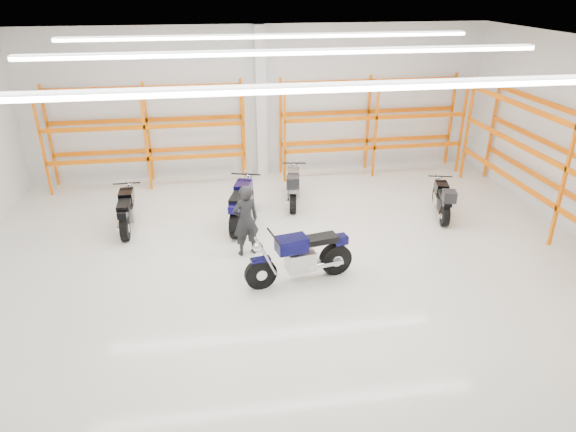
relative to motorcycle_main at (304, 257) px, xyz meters
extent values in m
plane|color=beige|center=(-0.12, 0.59, -0.53)|extent=(14.00, 14.00, 0.00)
cube|color=silver|center=(-0.12, 6.59, 1.72)|extent=(14.00, 0.02, 4.50)
cube|color=silver|center=(-0.12, -5.41, 1.72)|extent=(14.00, 0.02, 4.50)
cube|color=white|center=(-0.12, 0.59, 3.97)|extent=(14.00, 12.00, 0.02)
cube|color=white|center=(-0.12, -2.41, 3.87)|extent=(10.00, 0.22, 0.10)
cube|color=white|center=(-0.12, 1.09, 3.87)|extent=(10.00, 0.22, 0.10)
cube|color=white|center=(-0.12, 4.09, 3.87)|extent=(10.00, 0.22, 0.10)
cylinder|color=black|center=(-0.91, -0.18, -0.20)|extent=(0.67, 0.26, 0.66)
cylinder|color=black|center=(0.69, 0.14, -0.19)|extent=(0.70, 0.33, 0.68)
cylinder|color=silver|center=(-0.91, -0.18, -0.20)|extent=(0.24, 0.19, 0.22)
cylinder|color=silver|center=(0.69, 0.14, -0.19)|extent=(0.28, 0.26, 0.24)
cube|color=#0A0937|center=(-0.91, -0.18, 0.12)|extent=(0.42, 0.24, 0.07)
cube|color=#B7B7BC|center=(-0.08, -0.01, -0.07)|extent=(0.63, 0.50, 0.42)
cube|color=#A5A5AA|center=(0.33, 0.07, -0.18)|extent=(0.78, 0.28, 0.09)
cube|color=#0A0937|center=(-0.27, -0.05, 0.34)|extent=(0.67, 0.49, 0.31)
cube|color=black|center=(0.33, 0.07, 0.34)|extent=(0.77, 0.46, 0.13)
cube|color=#0A0937|center=(0.78, 0.16, 0.26)|extent=(0.33, 0.29, 0.17)
cylinder|color=black|center=(-0.63, -0.12, 0.58)|extent=(0.19, 0.76, 0.04)
sphere|color=silver|center=(-0.96, -0.19, 0.41)|extent=(0.21, 0.21, 0.21)
cylinder|color=silver|center=(0.41, -0.09, -0.18)|extent=(0.82, 0.26, 0.10)
cylinder|color=black|center=(-3.88, 3.87, -0.24)|extent=(0.12, 0.58, 0.58)
cylinder|color=black|center=(-3.86, 2.42, -0.23)|extent=(0.18, 0.60, 0.60)
cylinder|color=silver|center=(-3.88, 3.87, -0.24)|extent=(0.14, 0.20, 0.19)
cylinder|color=silver|center=(-3.86, 2.42, -0.23)|extent=(0.20, 0.22, 0.21)
cube|color=black|center=(-3.88, 3.87, 0.05)|extent=(0.15, 0.35, 0.06)
cube|color=#B7B7BC|center=(-3.87, 3.12, -0.13)|extent=(0.35, 0.51, 0.37)
cube|color=#A5A5AA|center=(-3.86, 2.75, -0.22)|extent=(0.13, 0.68, 0.08)
cube|color=black|center=(-3.87, 3.29, 0.24)|extent=(0.34, 0.55, 0.27)
cube|color=black|center=(-3.86, 2.75, 0.24)|extent=(0.30, 0.64, 0.12)
cube|color=black|center=(-3.86, 2.34, 0.16)|extent=(0.22, 0.25, 0.15)
cylinder|color=black|center=(-3.87, 3.62, 0.45)|extent=(0.68, 0.04, 0.03)
sphere|color=silver|center=(-3.88, 3.91, 0.30)|extent=(0.18, 0.18, 0.18)
cylinder|color=silver|center=(-4.02, 2.71, -0.22)|extent=(0.10, 0.73, 0.09)
cylinder|color=black|center=(-0.79, 3.72, -0.20)|extent=(0.31, 0.67, 0.66)
cylinder|color=black|center=(-1.25, 2.15, -0.19)|extent=(0.38, 0.71, 0.68)
cylinder|color=silver|center=(-0.79, 3.72, -0.20)|extent=(0.21, 0.25, 0.22)
cylinder|color=silver|center=(-1.25, 2.15, -0.19)|extent=(0.28, 0.29, 0.24)
cube|color=#0E0947|center=(-0.79, 3.72, 0.13)|extent=(0.27, 0.42, 0.07)
cube|color=#B7B7BC|center=(-1.03, 2.90, -0.07)|extent=(0.54, 0.66, 0.42)
cube|color=#A5A5AA|center=(-1.15, 2.50, -0.18)|extent=(0.34, 0.77, 0.09)
cube|color=#0E0947|center=(-0.98, 3.09, 0.34)|extent=(0.53, 0.69, 0.31)
cube|color=black|center=(-1.15, 2.50, 0.34)|extent=(0.52, 0.79, 0.13)
cube|color=#0E0947|center=(-1.28, 2.06, 0.26)|extent=(0.31, 0.34, 0.18)
cylinder|color=black|center=(-0.87, 3.45, 0.58)|extent=(0.75, 0.25, 0.04)
sphere|color=silver|center=(-0.78, 3.76, 0.41)|extent=(0.21, 0.21, 0.21)
cylinder|color=silver|center=(-1.33, 2.51, -0.18)|extent=(0.32, 0.82, 0.10)
cylinder|color=black|center=(0.60, 4.75, -0.24)|extent=(0.22, 0.59, 0.57)
cylinder|color=black|center=(0.34, 3.34, -0.23)|extent=(0.28, 0.61, 0.59)
cylinder|color=silver|center=(0.60, 4.75, -0.24)|extent=(0.17, 0.21, 0.19)
cylinder|color=silver|center=(0.34, 3.34, -0.23)|extent=(0.23, 0.24, 0.21)
cube|color=gray|center=(0.60, 4.75, 0.04)|extent=(0.20, 0.37, 0.06)
cube|color=#B7B7BC|center=(0.47, 4.02, -0.13)|extent=(0.43, 0.55, 0.36)
cube|color=#A5A5AA|center=(0.40, 3.66, -0.23)|extent=(0.24, 0.68, 0.08)
cube|color=gray|center=(0.50, 4.19, 0.23)|extent=(0.42, 0.59, 0.27)
cube|color=black|center=(0.40, 3.66, 0.23)|extent=(0.40, 0.67, 0.11)
cube|color=gray|center=(0.33, 3.27, 0.16)|extent=(0.25, 0.28, 0.15)
cylinder|color=black|center=(0.56, 4.51, 0.44)|extent=(0.66, 0.16, 0.03)
sphere|color=silver|center=(0.61, 4.79, 0.29)|extent=(0.18, 0.18, 0.18)
cylinder|color=silver|center=(0.24, 3.65, -0.23)|extent=(0.22, 0.72, 0.09)
cube|color=black|center=(0.30, 3.15, 0.41)|extent=(0.39, 0.42, 0.29)
cylinder|color=black|center=(4.31, 3.25, -0.26)|extent=(0.24, 0.54, 0.54)
cylinder|color=black|center=(3.97, 1.95, -0.25)|extent=(0.30, 0.58, 0.55)
cylinder|color=silver|center=(4.31, 3.25, -0.26)|extent=(0.17, 0.20, 0.18)
cylinder|color=silver|center=(3.97, 1.95, -0.25)|extent=(0.22, 0.24, 0.20)
cube|color=black|center=(4.31, 3.25, 0.00)|extent=(0.21, 0.34, 0.05)
cube|color=#B7B7BC|center=(4.13, 2.57, -0.16)|extent=(0.43, 0.53, 0.34)
cube|color=#A5A5AA|center=(4.05, 2.24, -0.25)|extent=(0.26, 0.63, 0.07)
cube|color=black|center=(4.17, 2.73, 0.18)|extent=(0.42, 0.56, 0.25)
cube|color=black|center=(4.05, 2.24, 0.18)|extent=(0.41, 0.64, 0.11)
cube|color=black|center=(3.95, 1.88, 0.11)|extent=(0.25, 0.27, 0.14)
cylinder|color=black|center=(4.25, 3.02, 0.38)|extent=(0.61, 0.19, 0.03)
sphere|color=silver|center=(4.32, 3.28, 0.24)|extent=(0.17, 0.17, 0.17)
cylinder|color=silver|center=(3.90, 2.25, -0.25)|extent=(0.25, 0.67, 0.08)
cube|color=black|center=(3.92, 1.78, 0.34)|extent=(0.38, 0.40, 0.27)
imported|color=black|center=(-1.07, 1.29, 0.29)|extent=(0.69, 0.54, 1.65)
cube|color=white|center=(-0.12, 6.41, 1.72)|extent=(0.32, 0.32, 4.50)
cube|color=#FF680C|center=(-6.32, 6.47, 0.97)|extent=(0.07, 0.07, 3.00)
cube|color=#FF680C|center=(-6.32, 5.67, 0.97)|extent=(0.07, 0.07, 3.00)
cube|color=#FF680C|center=(-3.52, 6.47, 0.97)|extent=(0.07, 0.07, 3.00)
cube|color=#FF680C|center=(-3.52, 5.67, 0.97)|extent=(0.07, 0.07, 3.00)
cube|color=#FF680C|center=(-0.72, 6.47, 0.97)|extent=(0.07, 0.07, 3.00)
cube|color=#FF680C|center=(-0.72, 5.67, 0.97)|extent=(0.07, 0.07, 3.00)
cube|color=#FF680C|center=(-3.52, 6.47, 0.41)|extent=(5.60, 0.07, 0.12)
cube|color=#FF680C|center=(-3.52, 5.67, 0.41)|extent=(5.60, 0.07, 0.12)
cube|color=#FF680C|center=(-3.52, 6.47, 1.34)|extent=(5.60, 0.07, 0.12)
cube|color=#FF680C|center=(-3.52, 5.67, 1.34)|extent=(5.60, 0.07, 0.12)
cube|color=#FF680C|center=(-3.52, 6.47, 2.28)|extent=(5.60, 0.07, 0.12)
cube|color=#FF680C|center=(-3.52, 5.67, 2.28)|extent=(5.60, 0.07, 0.12)
cube|color=#FF680C|center=(0.48, 6.47, 0.97)|extent=(0.07, 0.07, 3.00)
cube|color=#FF680C|center=(0.48, 5.67, 0.97)|extent=(0.07, 0.07, 3.00)
cube|color=#FF680C|center=(3.28, 6.47, 0.97)|extent=(0.07, 0.07, 3.00)
cube|color=#FF680C|center=(3.28, 5.67, 0.97)|extent=(0.07, 0.07, 3.00)
cube|color=#FF680C|center=(6.08, 6.47, 0.97)|extent=(0.07, 0.07, 3.00)
cube|color=#FF680C|center=(6.08, 5.67, 0.97)|extent=(0.07, 0.07, 3.00)
cube|color=#FF680C|center=(3.28, 6.47, 0.41)|extent=(5.60, 0.07, 0.12)
cube|color=#FF680C|center=(3.28, 5.67, 0.41)|extent=(5.60, 0.07, 0.12)
cube|color=#FF680C|center=(3.28, 6.47, 1.34)|extent=(5.60, 0.07, 0.12)
cube|color=#FF680C|center=(3.28, 5.67, 1.34)|extent=(5.60, 0.07, 0.12)
cube|color=#FF680C|center=(3.28, 6.47, 2.28)|extent=(5.60, 0.07, 0.12)
cube|color=#FF680C|center=(3.28, 5.67, 2.28)|extent=(5.60, 0.07, 0.12)
cube|color=#FF680C|center=(5.96, 0.59, 0.97)|extent=(0.07, 0.07, 3.00)
cube|color=#FF680C|center=(6.76, 5.09, 0.97)|extent=(0.07, 0.07, 3.00)
cube|color=#FF680C|center=(5.96, 5.09, 0.97)|extent=(0.07, 0.07, 3.00)
cube|color=#FF680C|center=(5.96, 0.59, 0.41)|extent=(0.07, 9.00, 0.12)
cube|color=#FF680C|center=(5.96, 0.59, 1.34)|extent=(0.07, 9.00, 0.12)
camera|label=1|loc=(-1.77, -8.93, 5.14)|focal=32.00mm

